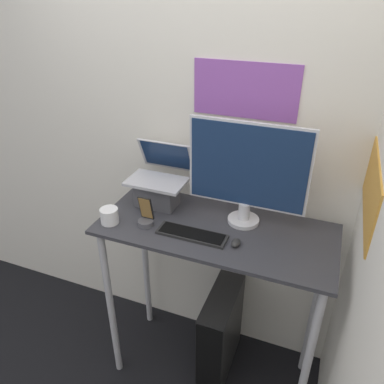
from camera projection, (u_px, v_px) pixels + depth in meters
name	position (u px, v px, depth m)	size (l,w,h in m)	color
wall_back	(237.00, 163.00, 2.06)	(6.00, 0.06, 2.60)	silver
wall_side_right	(374.00, 258.00, 1.35)	(0.06, 6.00, 2.60)	silver
desk	(214.00, 259.00, 1.98)	(1.19, 0.53, 1.09)	#333338
laptop	(158.00, 187.00, 2.04)	(0.31, 0.28, 0.33)	#4C4C51
monitor	(247.00, 173.00, 1.79)	(0.59, 0.16, 0.53)	silver
keyboard	(192.00, 234.00, 1.82)	(0.35, 0.10, 0.02)	black
mouse	(236.00, 243.00, 1.75)	(0.04, 0.07, 0.03)	#262626
cell_phone	(146.00, 218.00, 1.88)	(0.08, 0.08, 0.16)	#4C4C51
computer_tower	(220.00, 332.00, 2.30)	(0.16, 0.46, 0.58)	black
mug	(109.00, 216.00, 1.90)	(0.09, 0.09, 0.08)	white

